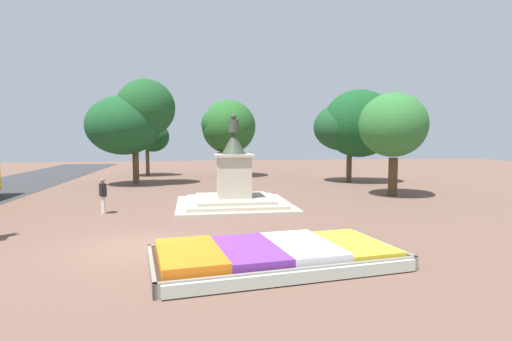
# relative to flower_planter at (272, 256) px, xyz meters

# --- Properties ---
(ground_plane) EXTENTS (95.44, 95.44, 0.00)m
(ground_plane) POSITION_rel_flower_planter_xyz_m (-3.69, 2.22, -0.24)
(ground_plane) COLOR brown
(flower_planter) EXTENTS (6.81, 4.05, 0.55)m
(flower_planter) POSITION_rel_flower_planter_xyz_m (0.00, 0.00, 0.00)
(flower_planter) COLOR #38281C
(flower_planter) RESTS_ON ground_plane
(statue_monument) EXTENTS (5.48, 5.48, 4.47)m
(statue_monument) POSITION_rel_flower_planter_xyz_m (-0.01, 9.16, 0.66)
(statue_monument) COLOR #B1A793
(statue_monument) RESTS_ON ground_plane
(pedestrian_crossing_plaza) EXTENTS (0.37, 0.51, 1.56)m
(pedestrian_crossing_plaza) POSITION_rel_flower_planter_xyz_m (-5.88, 8.14, 0.66)
(pedestrian_crossing_plaza) COLOR beige
(pedestrian_crossing_plaza) RESTS_ON ground_plane
(park_tree_far_left) EXTENTS (4.11, 4.15, 5.86)m
(park_tree_far_left) POSITION_rel_flower_planter_xyz_m (9.30, 11.16, 3.74)
(park_tree_far_left) COLOR #4C3823
(park_tree_far_left) RESTS_ON ground_plane
(park_tree_behind_statue) EXTENTS (6.16, 4.68, 7.46)m
(park_tree_behind_statue) POSITION_rel_flower_planter_xyz_m (-6.09, 19.18, 4.45)
(park_tree_behind_statue) COLOR brown
(park_tree_behind_statue) RESTS_ON ground_plane
(park_tree_far_right) EXTENTS (4.05, 3.75, 4.89)m
(park_tree_far_right) POSITION_rel_flower_planter_xyz_m (-6.05, 26.09, 3.30)
(park_tree_far_right) COLOR brown
(park_tree_far_right) RESTS_ON ground_plane
(park_tree_street_side) EXTENTS (5.95, 5.20, 6.91)m
(park_tree_street_side) POSITION_rel_flower_planter_xyz_m (9.95, 18.46, 4.02)
(park_tree_street_side) COLOR #4C3823
(park_tree_street_side) RESTS_ON ground_plane
(park_tree_mid_canopy) EXTENTS (4.68, 5.01, 6.60)m
(park_tree_mid_canopy) POSITION_rel_flower_planter_xyz_m (1.07, 24.44, 4.12)
(park_tree_mid_canopy) COLOR #4C3823
(park_tree_mid_canopy) RESTS_ON ground_plane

